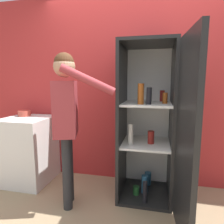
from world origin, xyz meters
The scene contains 5 objects.
wall_back centered at (0.00, 0.98, 1.27)m, with size 7.00×0.06×2.55m.
refrigerator centered at (0.26, 0.51, 0.90)m, with size 0.72×1.27×1.83m.
person centered at (-0.65, 0.21, 1.09)m, with size 0.73×0.51×1.69m.
counter centered at (-1.44, 0.61, 0.45)m, with size 0.61×0.64×0.90m.
bowl centered at (-1.55, 0.72, 0.94)m, with size 0.17×0.17×0.08m.
Camera 1 is at (0.28, -1.75, 1.39)m, focal length 32.00 mm.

